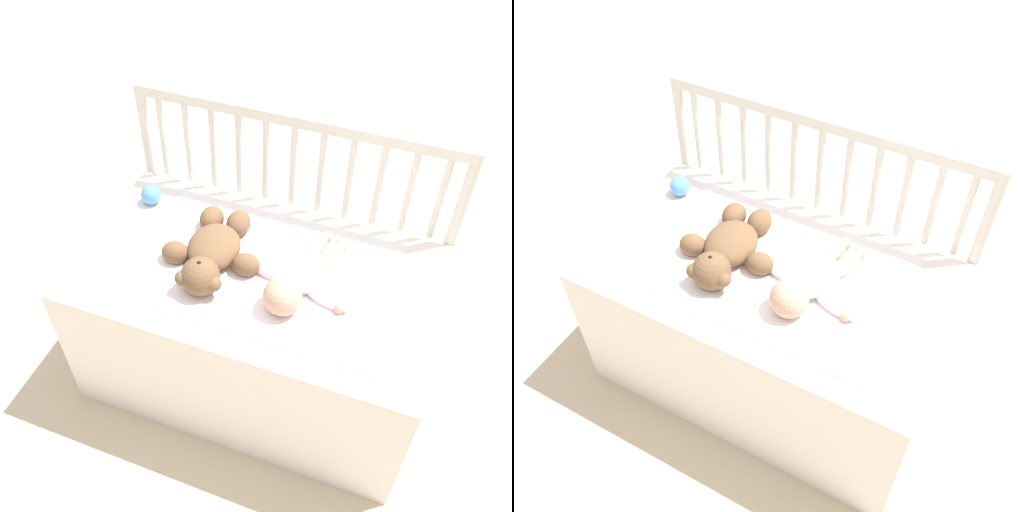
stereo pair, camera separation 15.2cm
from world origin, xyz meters
TOP-DOWN VIEW (x-y plane):
  - ground_plane at (0.00, 0.00)m, footprint 12.00×12.00m
  - crib_mattress at (0.00, 0.00)m, footprint 1.09×0.62m
  - crib_rail at (-0.00, 0.34)m, footprint 1.09×0.04m
  - blanket at (0.02, 0.01)m, footprint 0.77×0.50m
  - teddy_bear at (-0.13, -0.01)m, footprint 0.31×0.37m
  - baby at (0.14, -0.02)m, footprint 0.33×0.38m
  - toy_ball at (-0.44, 0.17)m, footprint 0.07×0.07m

SIDE VIEW (x-z plane):
  - ground_plane at x=0.00m, z-range 0.00..0.00m
  - crib_mattress at x=0.00m, z-range 0.00..0.54m
  - blanket at x=0.02m, z-range 0.54..0.55m
  - toy_ball at x=-0.44m, z-range 0.54..0.61m
  - baby at x=0.14m, z-range 0.52..0.64m
  - teddy_bear at x=-0.13m, z-range 0.53..0.65m
  - crib_rail at x=0.00m, z-range 0.18..1.06m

